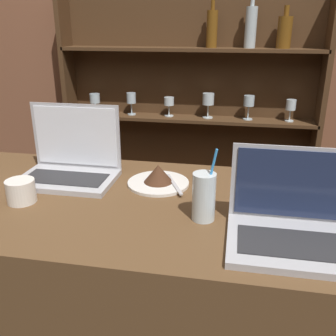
{
  "coord_description": "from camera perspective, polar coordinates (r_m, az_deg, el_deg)",
  "views": [
    {
      "loc": [
        0.27,
        -0.66,
        1.48
      ],
      "look_at": [
        0.07,
        0.38,
        1.07
      ],
      "focal_mm": 40.0,
      "sensor_mm": 36.0,
      "label": 1
    }
  ],
  "objects": [
    {
      "name": "back_shelf",
      "position": [
        2.44,
        3.49,
        6.81
      ],
      "size": [
        1.6,
        0.18,
        1.68
      ],
      "color": "#472D19",
      "rests_on": "ground_plane"
    },
    {
      "name": "bar_counter",
      "position": [
        1.44,
        -3.33,
        -22.67
      ],
      "size": [
        1.99,
        0.69,
        0.97
      ],
      "color": "brown",
      "rests_on": "ground_plane"
    },
    {
      "name": "back_wall",
      "position": [
        2.45,
        4.51,
        17.9
      ],
      "size": [
        7.0,
        0.06,
        2.7
      ],
      "color": "brown",
      "rests_on": "ground_plane"
    },
    {
      "name": "coffee_cup",
      "position": [
        1.22,
        -21.5,
        -3.3
      ],
      "size": [
        0.09,
        0.09,
        0.07
      ],
      "color": "silver",
      "rests_on": "bar_counter"
    },
    {
      "name": "cake_plate",
      "position": [
        1.26,
        -1.48,
        -1.48
      ],
      "size": [
        0.21,
        0.21,
        0.07
      ],
      "color": "silver",
      "rests_on": "bar_counter"
    },
    {
      "name": "water_glass",
      "position": [
        1.03,
        5.49,
        -4.36
      ],
      "size": [
        0.06,
        0.06,
        0.21
      ],
      "color": "silver",
      "rests_on": "bar_counter"
    },
    {
      "name": "laptop_near",
      "position": [
        1.35,
        -14.63,
        0.89
      ],
      "size": [
        0.33,
        0.21,
        0.25
      ],
      "color": "#ADADB2",
      "rests_on": "bar_counter"
    },
    {
      "name": "laptop_far",
      "position": [
        0.99,
        19.41,
        -8.01
      ],
      "size": [
        0.35,
        0.24,
        0.22
      ],
      "color": "#ADADB2",
      "rests_on": "bar_counter"
    }
  ]
}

